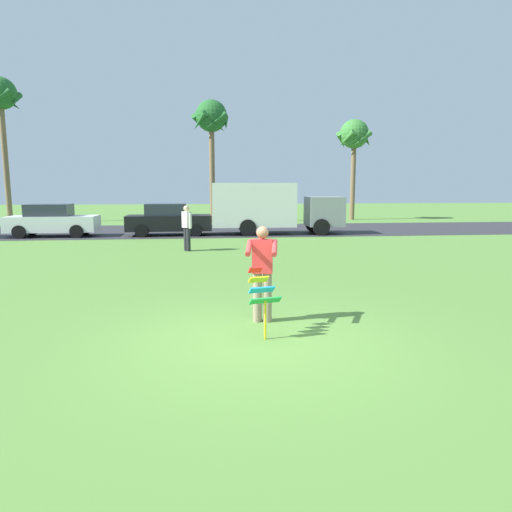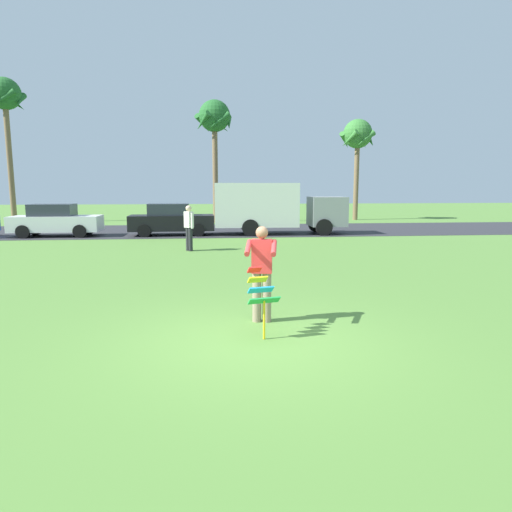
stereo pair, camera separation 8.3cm
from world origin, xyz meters
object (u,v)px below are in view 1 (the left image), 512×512
at_px(person_kite_flyer, 262,270).
at_px(person_walker_near, 187,227).
at_px(palm_tree_centre_far, 354,138).
at_px(parked_car_black, 169,220).
at_px(kite_held, 262,292).
at_px(palm_tree_right_near, 211,121).
at_px(parked_car_white, 52,221).
at_px(palm_tree_left_near, 1,100).
at_px(parked_truck_grey_van, 269,207).

distance_m(person_kite_flyer, person_walker_near, 9.62).
bearing_deg(palm_tree_centre_far, parked_car_black, -142.57).
distance_m(kite_held, palm_tree_centre_far, 28.30).
xyz_separation_m(palm_tree_right_near, person_walker_near, (-1.25, -14.02, -5.85)).
xyz_separation_m(parked_car_white, parked_car_black, (5.62, -0.00, 0.00)).
distance_m(person_kite_flyer, parked_car_black, 15.58).
xyz_separation_m(person_kite_flyer, palm_tree_centre_far, (10.00, 25.13, 5.04)).
height_order(kite_held, parked_car_black, parked_car_black).
bearing_deg(kite_held, palm_tree_left_near, 118.82).
relative_size(kite_held, parked_truck_grey_van, 0.16).
xyz_separation_m(parked_truck_grey_van, palm_tree_right_near, (-2.76, 8.18, 5.38)).
height_order(palm_tree_centre_far, person_walker_near, palm_tree_centre_far).
xyz_separation_m(parked_car_white, person_walker_near, (6.75, -5.84, 0.16)).
bearing_deg(parked_car_black, kite_held, -80.49).
distance_m(person_kite_flyer, palm_tree_centre_far, 27.51).
relative_size(parked_truck_grey_van, palm_tree_left_near, 0.70).
bearing_deg(palm_tree_right_near, person_walker_near, -95.09).
height_order(parked_car_white, person_walker_near, person_walker_near).
height_order(parked_car_white, palm_tree_left_near, palm_tree_left_near).
bearing_deg(kite_held, person_kite_flyer, 82.12).
xyz_separation_m(parked_car_black, person_walker_near, (1.13, -5.84, 0.16)).
xyz_separation_m(kite_held, parked_truck_grey_van, (2.44, 16.10, 0.67)).
distance_m(person_kite_flyer, palm_tree_right_near, 24.22).
relative_size(person_kite_flyer, person_walker_near, 1.00).
relative_size(palm_tree_right_near, palm_tree_centre_far, 1.12).
bearing_deg(palm_tree_right_near, parked_truck_grey_van, -71.35).
bearing_deg(kite_held, parked_car_white, 117.32).
bearing_deg(palm_tree_centre_far, person_kite_flyer, -111.71).
xyz_separation_m(person_kite_flyer, person_walker_near, (-1.67, 9.48, -0.02)).
bearing_deg(parked_car_black, parked_car_white, 179.99).
xyz_separation_m(parked_car_black, palm_tree_left_near, (-11.46, 9.63, 7.33)).
bearing_deg(palm_tree_left_near, palm_tree_right_near, -5.98).
distance_m(palm_tree_left_near, person_walker_near, 21.20).
relative_size(parked_car_white, palm_tree_centre_far, 0.58).
xyz_separation_m(kite_held, person_walker_near, (-1.57, 10.26, 0.19)).
distance_m(person_kite_flyer, parked_car_white, 17.49).
bearing_deg(palm_tree_left_near, parked_car_black, -40.04).
bearing_deg(kite_held, parked_car_black, 99.51).
xyz_separation_m(parked_car_white, palm_tree_right_near, (8.00, 8.18, 6.01)).
bearing_deg(parked_car_black, palm_tree_left_near, 139.96).
distance_m(parked_car_black, parked_truck_grey_van, 5.18).
height_order(person_kite_flyer, palm_tree_centre_far, palm_tree_centre_far).
bearing_deg(palm_tree_right_near, parked_car_white, -134.37).
xyz_separation_m(parked_car_white, parked_truck_grey_van, (10.76, -0.00, 0.64)).
distance_m(palm_tree_left_near, palm_tree_right_near, 13.98).
bearing_deg(palm_tree_left_near, person_kite_flyer, -60.24).
relative_size(palm_tree_right_near, person_walker_near, 4.73).
distance_m(person_kite_flyer, palm_tree_left_near, 29.62).
height_order(parked_car_white, parked_car_black, same).
relative_size(parked_truck_grey_van, palm_tree_right_near, 0.83).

